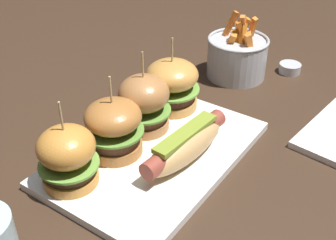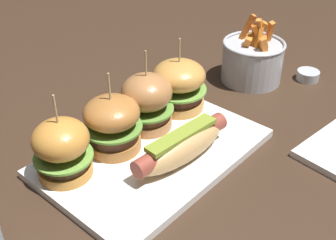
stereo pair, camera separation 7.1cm
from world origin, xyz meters
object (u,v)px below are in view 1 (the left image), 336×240
slider_far_right (172,84)px  hot_dog (185,144)px  fries_bucket (237,56)px  slider_center_left (114,127)px  platter_main (156,154)px  slider_far_left (68,156)px  slider_center_right (144,102)px  sauce_ramekin (290,68)px

slider_far_right → hot_dog: bearing=-138.1°
fries_bucket → slider_center_left: bearing=175.8°
platter_main → slider_far_left: bearing=156.0°
hot_dog → slider_center_right: (0.03, 0.11, 0.02)m
slider_far_right → slider_center_right: bearing=180.0°
slider_far_right → fries_bucket: bearing=-8.4°
sauce_ramekin → platter_main: bearing=170.7°
slider_far_left → slider_center_right: (0.18, -0.00, 0.00)m
slider_center_right → fries_bucket: slider_center_right is taller
slider_far_left → slider_center_left: 0.09m
platter_main → slider_center_right: size_ratio=2.49×
platter_main → sauce_ramekin: size_ratio=7.48×
hot_dog → fries_bucket: (0.33, 0.08, 0.01)m
fries_bucket → sauce_ramekin: size_ratio=2.93×
hot_dog → slider_center_left: size_ratio=1.37×
slider_far_right → platter_main: bearing=-156.8°
hot_dog → sauce_ramekin: bearing=-2.5°
slider_far_left → slider_far_right: bearing=-0.8°
slider_center_left → sauce_ramekin: 0.48m
platter_main → slider_far_left: slider_far_left is taller
hot_dog → slider_center_left: slider_center_left is taller
platter_main → sauce_ramekin: 0.42m
platter_main → slider_far_right: (0.13, 0.06, 0.06)m
hot_dog → fries_bucket: bearing=13.1°
hot_dog → sauce_ramekin: (0.41, -0.02, -0.03)m
slider_far_left → slider_center_right: size_ratio=0.96×
slider_far_left → slider_center_left: size_ratio=1.01×
slider_center_right → hot_dog: bearing=-107.4°
slider_center_right → slider_far_right: size_ratio=1.04×
slider_far_left → fries_bucket: size_ratio=0.98×
hot_dog → slider_center_right: bearing=72.6°
platter_main → slider_center_left: size_ratio=2.62×
slider_center_left → slider_center_right: slider_center_right is taller
slider_far_right → sauce_ramekin: slider_far_right is taller
hot_dog → slider_far_right: slider_far_right is taller
slider_center_right → slider_far_right: 0.09m
hot_dog → slider_center_left: 0.12m
slider_center_right → platter_main: bearing=-128.5°
slider_far_left → fries_bucket: (0.47, -0.03, -0.01)m
sauce_ramekin → fries_bucket: bearing=131.5°
slider_center_right → slider_far_right: slider_center_right is taller
fries_bucket → slider_center_right: bearing=174.0°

